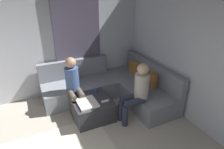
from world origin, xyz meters
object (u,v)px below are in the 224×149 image
(coffee_mug, at_px, (96,91))
(person_on_couch_side, at_px, (74,84))
(sectional_couch, at_px, (113,87))
(person_on_couch_back, at_px, (137,90))
(ottoman, at_px, (92,108))
(game_remote, at_px, (105,101))

(coffee_mug, distance_m, person_on_couch_side, 0.49)
(sectional_couch, height_order, person_on_couch_back, person_on_couch_back)
(sectional_couch, height_order, ottoman, sectional_couch)
(coffee_mug, relative_size, person_on_couch_side, 0.08)
(ottoman, height_order, person_on_couch_side, person_on_couch_side)
(ottoman, distance_m, person_on_couch_side, 0.63)
(ottoman, bearing_deg, person_on_couch_back, 61.96)
(sectional_couch, xyz_separation_m, person_on_couch_back, (0.95, 0.06, 0.38))
(coffee_mug, relative_size, person_on_couch_back, 0.08)
(ottoman, xyz_separation_m, person_on_couch_back, (0.42, 0.79, 0.45))
(sectional_couch, relative_size, person_on_couch_side, 2.12)
(ottoman, relative_size, person_on_couch_side, 0.63)
(coffee_mug, height_order, person_on_couch_back, person_on_couch_back)
(sectional_couch, height_order, coffee_mug, sectional_couch)
(sectional_couch, bearing_deg, coffee_mug, -61.61)
(sectional_couch, distance_m, ottoman, 0.91)
(person_on_couch_back, height_order, person_on_couch_side, same)
(coffee_mug, bearing_deg, sectional_couch, 118.39)
(sectional_couch, xyz_separation_m, ottoman, (0.52, -0.74, -0.07))
(ottoman, relative_size, coffee_mug, 8.00)
(coffee_mug, xyz_separation_m, game_remote, (0.40, 0.04, -0.04))
(game_remote, xyz_separation_m, person_on_couch_side, (-0.55, -0.46, 0.23))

